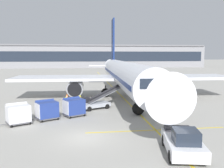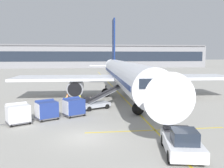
{
  "view_description": "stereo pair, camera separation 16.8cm",
  "coord_description": "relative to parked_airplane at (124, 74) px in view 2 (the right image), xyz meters",
  "views": [
    {
      "loc": [
        -0.32,
        -17.83,
        6.28
      ],
      "look_at": [
        3.4,
        10.44,
        2.83
      ],
      "focal_mm": 38.47,
      "sensor_mm": 36.0,
      "label": 1
    },
    {
      "loc": [
        -0.15,
        -17.85,
        6.28
      ],
      "look_at": [
        3.4,
        10.44,
        2.83
      ],
      "focal_mm": 38.47,
      "sensor_mm": 36.0,
      "label": 2
    }
  ],
  "objects": [
    {
      "name": "ground_plane",
      "position": [
        -6.02,
        -16.66,
        -3.46
      ],
      "size": [
        600.0,
        600.0,
        0.0
      ],
      "primitive_type": "plane",
      "color": "#9E9B93"
    },
    {
      "name": "parked_airplane",
      "position": [
        0.0,
        0.0,
        0.0
      ],
      "size": [
        31.83,
        41.2,
        13.8
      ],
      "color": "silver",
      "rests_on": "ground"
    },
    {
      "name": "belt_loader",
      "position": [
        -4.46,
        -6.72,
        -2.65
      ],
      "size": [
        5.45,
        3.52,
        2.64
      ],
      "color": "#A3A8B2",
      "rests_on": "ground"
    },
    {
      "name": "baggage_cart_lead",
      "position": [
        -7.09,
        -9.88,
        -2.46
      ],
      "size": [
        2.78,
        2.35,
        1.91
      ],
      "color": "#515156",
      "rests_on": "ground"
    },
    {
      "name": "baggage_cart_second",
      "position": [
        -9.67,
        -10.95,
        -2.46
      ],
      "size": [
        2.78,
        2.35,
        1.91
      ],
      "color": "#515156",
      "rests_on": "ground"
    },
    {
      "name": "baggage_cart_third",
      "position": [
        -12.03,
        -12.23,
        -2.46
      ],
      "size": [
        2.78,
        2.35,
        1.91
      ],
      "color": "#515156",
      "rests_on": "ground"
    },
    {
      "name": "pushback_tug",
      "position": [
        0.01,
        -20.59,
        -2.64
      ],
      "size": [
        2.92,
        4.73,
        1.83
      ],
      "color": "silver",
      "rests_on": "ground"
    },
    {
      "name": "ground_crew_by_loader",
      "position": [
        -6.45,
        -7.45,
        -2.46
      ],
      "size": [
        0.53,
        0.37,
        1.74
      ],
      "color": "black",
      "rests_on": "ground"
    },
    {
      "name": "ground_crew_by_carts",
      "position": [
        -7.81,
        -9.01,
        -2.46
      ],
      "size": [
        0.44,
        0.43,
        1.74
      ],
      "color": "black",
      "rests_on": "ground"
    },
    {
      "name": "ground_crew_marshaller",
      "position": [
        -6.71,
        -10.13,
        -2.46
      ],
      "size": [
        0.3,
        0.56,
        1.74
      ],
      "color": "#514C42",
      "rests_on": "ground"
    },
    {
      "name": "ground_crew_wingwalker",
      "position": [
        -7.94,
        -8.25,
        -2.46
      ],
      "size": [
        0.57,
        0.3,
        1.74
      ],
      "color": "#333847",
      "rests_on": "ground"
    },
    {
      "name": "safety_cone_engine_keepout",
      "position": [
        -7.86,
        -0.18,
        -3.11
      ],
      "size": [
        0.64,
        0.64,
        0.73
      ],
      "color": "black",
      "rests_on": "ground"
    },
    {
      "name": "safety_cone_wingtip",
      "position": [
        -8.31,
        -0.19,
        -3.07
      ],
      "size": [
        0.71,
        0.71,
        0.8
      ],
      "color": "black",
      "rests_on": "ground"
    },
    {
      "name": "apron_guidance_line_lead_in",
      "position": [
        -0.15,
        -0.76,
        -3.46
      ],
      "size": [
        0.2,
        110.0,
        0.01
      ],
      "color": "yellow",
      "rests_on": "ground"
    },
    {
      "name": "apron_guidance_line_stop_bar",
      "position": [
        -0.03,
        -15.56,
        -3.46
      ],
      "size": [
        12.0,
        0.2,
        0.01
      ],
      "color": "yellow",
      "rests_on": "ground"
    },
    {
      "name": "terminal_building",
      "position": [
        -2.86,
        92.29,
        2.17
      ],
      "size": [
        120.19,
        19.75,
        11.37
      ],
      "color": "gray",
      "rests_on": "ground"
    }
  ]
}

